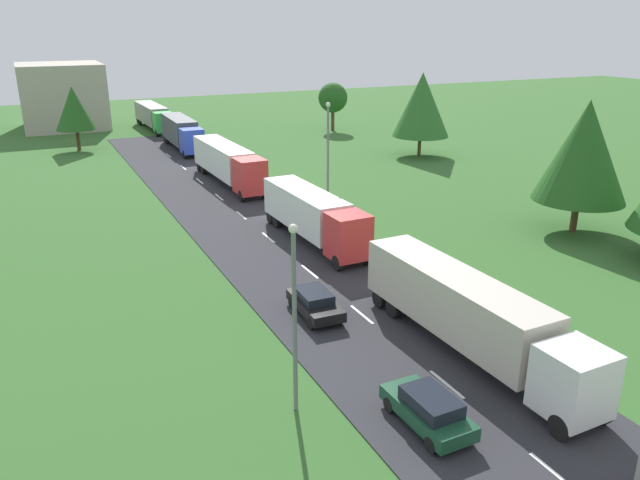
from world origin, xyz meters
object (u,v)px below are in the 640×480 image
(truck_sixth, at_px, (153,115))
(car_fourth, at_px, (315,303))
(tree_pine, at_px, (74,108))
(truck_third, at_px, (313,214))
(lamppost_third, at_px, (328,156))
(car_third, at_px, (428,409))
(tree_elm, at_px, (333,98))
(truck_fifth, at_px, (182,132))
(lamppost_second, at_px, (294,311))
(truck_fourth, at_px, (228,162))
(tree_maple, at_px, (584,151))
(truck_second, at_px, (468,312))
(tree_ash, at_px, (422,105))
(distant_building, at_px, (62,96))

(truck_sixth, height_order, car_fourth, truck_sixth)
(tree_pine, bearing_deg, car_fourth, -82.69)
(truck_third, xyz_separation_m, car_fourth, (-4.88, -10.68, -1.30))
(truck_sixth, distance_m, lamppost_third, 50.15)
(truck_sixth, xyz_separation_m, car_fourth, (-4.66, -65.15, -1.27))
(car_third, height_order, tree_elm, tree_elm)
(truck_third, relative_size, truck_fifth, 0.98)
(truck_fifth, height_order, car_third, truck_fifth)
(tree_pine, relative_size, tree_elm, 1.14)
(car_fourth, bearing_deg, lamppost_second, -120.38)
(lamppost_third, bearing_deg, lamppost_second, -119.16)
(truck_fourth, xyz_separation_m, lamppost_third, (3.69, -14.21, 2.92))
(car_third, distance_m, tree_maple, 28.46)
(truck_sixth, bearing_deg, tree_elm, -27.59)
(truck_second, distance_m, lamppost_second, 9.42)
(truck_third, xyz_separation_m, lamppost_third, (3.40, 4.55, 2.99))
(lamppost_third, bearing_deg, tree_ash, 40.21)
(truck_third, height_order, car_fourth, truck_third)
(truck_sixth, bearing_deg, distant_building, 147.75)
(lamppost_third, bearing_deg, truck_fifth, 96.13)
(truck_fourth, bearing_deg, truck_third, -89.13)
(car_third, bearing_deg, tree_elm, 66.28)
(truck_third, xyz_separation_m, tree_elm, (22.92, 42.38, 2.54))
(tree_elm, height_order, tree_ash, tree_ash)
(lamppost_third, bearing_deg, truck_sixth, 94.16)
(truck_sixth, xyz_separation_m, car_third, (-4.83, -75.78, -1.22))
(truck_second, xyz_separation_m, car_third, (-4.97, -4.01, -1.29))
(truck_third, xyz_separation_m, tree_pine, (-11.72, 42.58, 3.01))
(truck_sixth, xyz_separation_m, tree_elm, (23.14, -12.10, 2.58))
(lamppost_third, distance_m, tree_ash, 26.95)
(car_third, height_order, distant_building, distant_building)
(car_fourth, xyz_separation_m, tree_maple, (23.43, 4.36, 5.32))
(truck_second, xyz_separation_m, car_fourth, (-4.80, 6.61, -1.34))
(truck_third, height_order, tree_ash, tree_ash)
(truck_fourth, bearing_deg, tree_maple, -53.08)
(car_fourth, distance_m, distant_building, 72.79)
(truck_second, height_order, car_fourth, truck_second)
(tree_elm, xyz_separation_m, distant_building, (-34.58, 19.31, -0.01))
(car_fourth, xyz_separation_m, tree_elm, (27.80, 53.05, 3.85))
(truck_second, bearing_deg, lamppost_second, -175.39)
(lamppost_second, height_order, tree_elm, lamppost_second)
(lamppost_third, distance_m, tree_pine, 40.93)
(truck_fourth, xyz_separation_m, tree_pine, (-11.43, 23.82, 2.93))
(lamppost_third, distance_m, tree_maple, 18.67)
(truck_fifth, relative_size, truck_sixth, 0.88)
(car_third, relative_size, distant_building, 0.34)
(lamppost_third, height_order, tree_maple, tree_maple)
(truck_fourth, distance_m, lamppost_third, 14.97)
(tree_maple, distance_m, distant_building, 74.43)
(truck_fourth, height_order, tree_pine, tree_pine)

